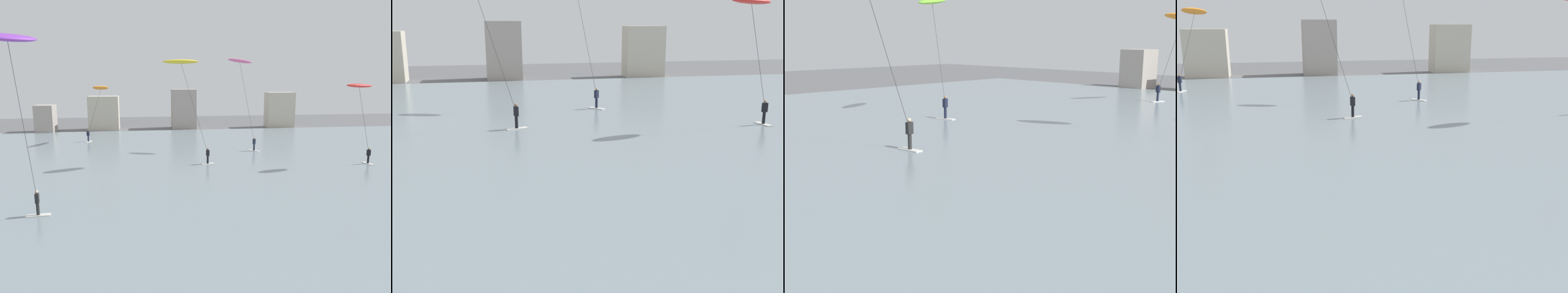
# 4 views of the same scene
# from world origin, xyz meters

# --- Properties ---
(water_bay) EXTENTS (84.00, 52.00, 0.10)m
(water_bay) POSITION_xyz_m (0.00, 30.13, 0.05)
(water_bay) COLOR gray
(water_bay) RESTS_ON ground
(far_shore_buildings) EXTENTS (44.04, 5.27, 6.79)m
(far_shore_buildings) POSITION_xyz_m (-1.02, 58.81, 3.00)
(far_shore_buildings) COLOR #A89E93
(far_shore_buildings) RESTS_ON ground
(kitesurfer_orange) EXTENTS (3.74, 4.15, 7.77)m
(kitesurfer_orange) POSITION_xyz_m (-11.14, 45.39, 6.97)
(kitesurfer_orange) COLOR silver
(kitesurfer_orange) RESTS_ON water_bay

